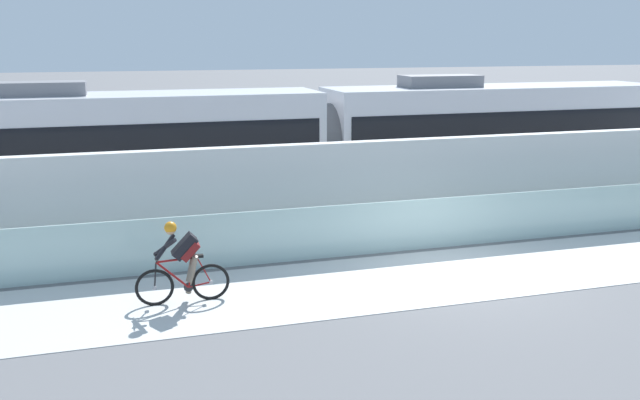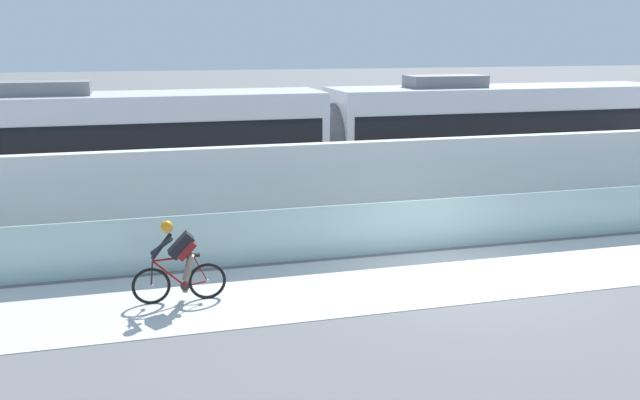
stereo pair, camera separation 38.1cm
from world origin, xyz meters
name	(u,v)px [view 1 (the left image)]	position (x,y,z in m)	size (l,w,h in m)	color
ground_plane	(456,274)	(0.00, 0.00, 0.00)	(200.00, 200.00, 0.00)	slate
bike_path_deck	(456,274)	(0.00, 0.00, 0.01)	(32.00, 3.20, 0.01)	silver
glass_parapet	(420,224)	(0.00, 1.85, 0.61)	(32.00, 0.05, 1.22)	silver
concrete_barrier_wall	(391,186)	(0.00, 3.65, 1.19)	(32.00, 0.36, 2.38)	silver
tram_rail_near	(358,208)	(0.00, 6.13, 0.00)	(32.00, 0.08, 0.01)	#595654
tram_rail_far	(343,197)	(0.00, 7.57, 0.00)	(32.00, 0.08, 0.01)	#595654
tram	(322,143)	(-0.91, 6.85, 1.89)	(22.56, 2.54, 3.81)	silver
cyclist_on_bike	(182,263)	(-5.72, 0.00, 0.78)	(1.77, 0.58, 1.61)	black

